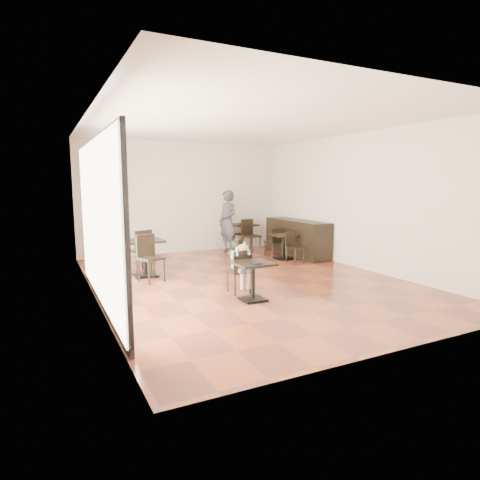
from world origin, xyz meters
TOP-DOWN VIEW (x-y plane):
  - floor at (0.00, 0.00)m, footprint 6.00×8.00m
  - ceiling at (0.00, 0.00)m, footprint 6.00×8.00m
  - wall_back at (0.00, 4.00)m, footprint 6.00×0.01m
  - wall_front at (0.00, -4.00)m, footprint 6.00×0.01m
  - wall_left at (-3.00, 0.00)m, footprint 0.01×8.00m
  - wall_right at (3.00, 0.00)m, footprint 0.01×8.00m
  - storefront_window at (-2.97, -0.50)m, footprint 0.04×4.50m
  - child_table at (-0.56, -1.34)m, footprint 0.64×0.64m
  - child_chair at (-0.56, -0.79)m, footprint 0.37×0.37m
  - child at (-0.56, -0.79)m, footprint 0.37×0.51m
  - plate at (-0.56, -1.44)m, footprint 0.23×0.23m
  - pizza_slice at (-0.56, -0.98)m, footprint 0.24×0.18m
  - adult_patron at (1.05, 3.20)m, footprint 0.57×0.74m
  - cafe_table_mid at (1.98, 1.65)m, footprint 0.74×0.74m
  - cafe_table_left at (-1.80, 1.34)m, footprint 0.98×0.98m
  - cafe_table_back at (1.70, 3.50)m, footprint 0.90×0.90m
  - chair_mid_a at (1.98, 2.20)m, footprint 0.42×0.42m
  - chair_mid_b at (1.98, 1.10)m, footprint 0.42×0.42m
  - chair_left_a at (-1.80, 1.89)m, footprint 0.56×0.56m
  - chair_left_b at (-1.80, 0.79)m, footprint 0.56×0.56m
  - chair_back_a at (1.70, 3.50)m, footprint 0.51×0.51m
  - chair_back_b at (1.70, 2.95)m, footprint 0.51×0.51m
  - service_counter at (2.65, 2.00)m, footprint 0.60×2.40m

SIDE VIEW (x-z plane):
  - floor at x=0.00m, z-range -0.01..0.01m
  - cafe_table_mid at x=1.98m, z-range 0.00..0.67m
  - child_table at x=-0.56m, z-range 0.00..0.68m
  - cafe_table_back at x=1.70m, z-range 0.00..0.80m
  - chair_mid_a at x=1.98m, z-range 0.00..0.80m
  - chair_mid_b at x=1.98m, z-range 0.00..0.80m
  - cafe_table_left at x=-1.80m, z-range 0.00..0.81m
  - child_chair at x=-0.56m, z-range 0.00..0.81m
  - chair_back_a at x=1.70m, z-range 0.00..0.96m
  - chair_back_b at x=1.70m, z-range 0.00..0.96m
  - chair_left_a at x=-1.80m, z-range 0.00..0.97m
  - chair_left_b at x=-1.80m, z-range 0.00..0.97m
  - service_counter at x=2.65m, z-range 0.00..1.00m
  - child at x=-0.56m, z-range 0.00..1.02m
  - plate at x=-0.56m, z-range 0.68..0.69m
  - pizza_slice at x=-0.56m, z-range 0.86..0.91m
  - adult_patron at x=1.05m, z-range 0.00..1.83m
  - storefront_window at x=-2.97m, z-range 0.10..2.70m
  - wall_back at x=0.00m, z-range 0.00..3.20m
  - wall_front at x=0.00m, z-range 0.00..3.20m
  - wall_left at x=-3.00m, z-range 0.00..3.20m
  - wall_right at x=3.00m, z-range 0.00..3.20m
  - ceiling at x=0.00m, z-range 3.20..3.21m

